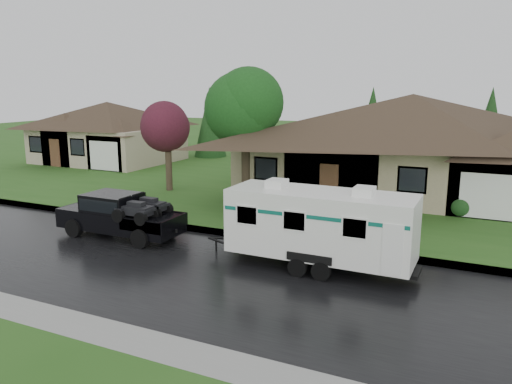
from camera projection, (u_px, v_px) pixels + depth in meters
ground at (286, 264)px, 17.63m from camera, size 140.00×140.00×0.00m
road at (262, 284)px, 15.87m from camera, size 140.00×8.00×0.01m
curb at (307, 244)px, 19.61m from camera, size 140.00×0.50×0.15m
lawn at (376, 187)px, 30.88m from camera, size 140.00×26.00×0.15m
house_main at (416, 133)px, 28.16m from camera, size 19.44×10.80×6.90m
house_far at (109, 127)px, 40.15m from camera, size 10.80×8.64×5.80m
tree_left_green at (245, 109)px, 25.76m from camera, size 4.22×4.22×6.98m
tree_red at (167, 129)px, 28.77m from camera, size 3.15×3.15×5.22m
shrub_row at (393, 199)px, 24.88m from camera, size 13.60×1.00×1.00m
pickup_truck at (118, 214)px, 20.77m from camera, size 5.41×2.06×1.80m
travel_trailer at (320, 224)px, 16.96m from camera, size 6.67×2.34×2.99m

